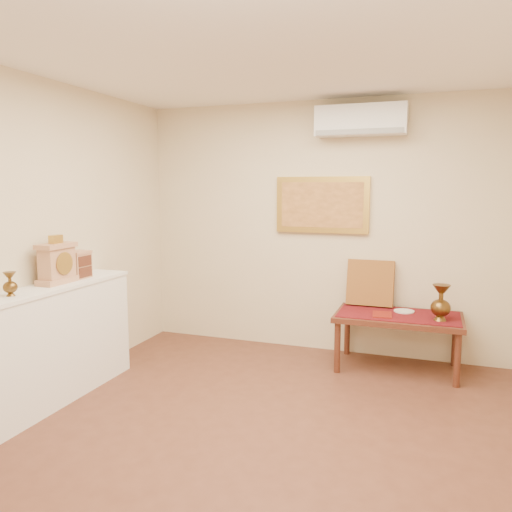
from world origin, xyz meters
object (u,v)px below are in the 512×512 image
at_px(low_table, 398,321).
at_px(display_ledge, 38,349).
at_px(brass_urn_tall, 441,299).
at_px(wooden_chest, 78,265).
at_px(mantel_clock, 57,263).

bearing_deg(low_table, display_ledge, -144.90).
distance_m(brass_urn_tall, wooden_chest, 3.32).
bearing_deg(wooden_chest, brass_urn_tall, 22.01).
height_order(mantel_clock, low_table, mantel_clock).
bearing_deg(low_table, wooden_chest, -153.34).
distance_m(brass_urn_tall, display_ledge, 3.54).
relative_size(brass_urn_tall, mantel_clock, 1.00).
relative_size(display_ledge, wooden_chest, 8.28).
relative_size(display_ledge, low_table, 1.68).
distance_m(wooden_chest, low_table, 3.06).
bearing_deg(mantel_clock, low_table, 30.86).
relative_size(brass_urn_tall, wooden_chest, 1.69).
xyz_separation_m(display_ledge, wooden_chest, (-0.00, 0.53, 0.61)).
height_order(display_ledge, wooden_chest, wooden_chest).
bearing_deg(mantel_clock, wooden_chest, 89.51).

